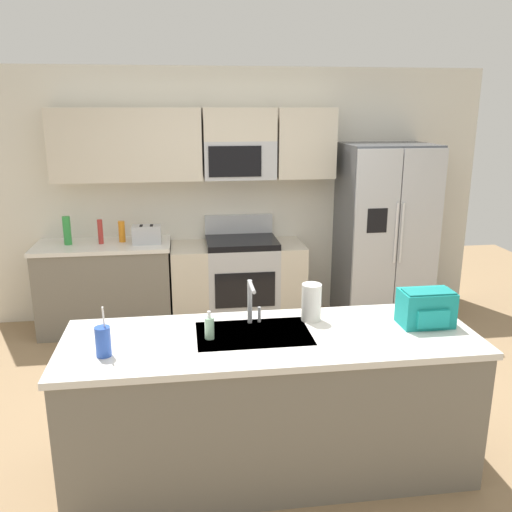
{
  "coord_description": "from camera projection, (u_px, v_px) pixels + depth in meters",
  "views": [
    {
      "loc": [
        -0.61,
        -3.55,
        2.21
      ],
      "look_at": [
        -0.03,
        0.6,
        1.05
      ],
      "focal_mm": 37.95,
      "sensor_mm": 36.0,
      "label": 1
    }
  ],
  "objects": [
    {
      "name": "toaster",
      "position": [
        147.0,
        234.0,
        5.34
      ],
      "size": [
        0.28,
        0.16,
        0.18
      ],
      "color": "#B7BABF",
      "rests_on": "back_counter"
    },
    {
      "name": "ground_plane",
      "position": [
        271.0,
        411.0,
        4.06
      ],
      "size": [
        9.0,
        9.0,
        0.0
      ],
      "primitive_type": "plane",
      "color": "#997A56",
      "rests_on": "ground"
    },
    {
      "name": "range_oven",
      "position": [
        238.0,
        281.0,
        5.66
      ],
      "size": [
        1.36,
        0.61,
        1.1
      ],
      "color": "#B7BABF",
      "rests_on": "ground"
    },
    {
      "name": "kitchen_wall_unit",
      "position": [
        226.0,
        180.0,
        5.64
      ],
      "size": [
        5.2,
        0.43,
        2.6
      ],
      "color": "silver",
      "rests_on": "ground"
    },
    {
      "name": "backpack",
      "position": [
        426.0,
        307.0,
        3.33
      ],
      "size": [
        0.32,
        0.22,
        0.23
      ],
      "color": "teal",
      "rests_on": "island_counter"
    },
    {
      "name": "drink_cup_blue",
      "position": [
        103.0,
        341.0,
        2.93
      ],
      "size": [
        0.08,
        0.08,
        0.29
      ],
      "color": "blue",
      "rests_on": "island_counter"
    },
    {
      "name": "back_counter",
      "position": [
        106.0,
        286.0,
        5.48
      ],
      "size": [
        1.32,
        0.63,
        0.9
      ],
      "color": "slate",
      "rests_on": "ground"
    },
    {
      "name": "paper_towel_roll",
      "position": [
        311.0,
        302.0,
        3.41
      ],
      "size": [
        0.12,
        0.12,
        0.24
      ],
      "primitive_type": "cylinder",
      "color": "white",
      "rests_on": "island_counter"
    },
    {
      "name": "sink_faucet",
      "position": [
        251.0,
        299.0,
        3.33
      ],
      "size": [
        0.08,
        0.21,
        0.28
      ],
      "color": "#B7BABF",
      "rests_on": "island_counter"
    },
    {
      "name": "pepper_mill",
      "position": [
        100.0,
        232.0,
        5.32
      ],
      "size": [
        0.05,
        0.05,
        0.24
      ],
      "primitive_type": "cylinder",
      "color": "#B2332D",
      "rests_on": "back_counter"
    },
    {
      "name": "refrigerator",
      "position": [
        384.0,
        234.0,
        5.66
      ],
      "size": [
        0.9,
        0.76,
        1.85
      ],
      "color": "#4C4F54",
      "rests_on": "ground"
    },
    {
      "name": "bottle_orange",
      "position": [
        122.0,
        232.0,
        5.4
      ],
      "size": [
        0.06,
        0.06,
        0.21
      ],
      "primitive_type": "cylinder",
      "color": "orange",
      "rests_on": "back_counter"
    },
    {
      "name": "soap_dispenser",
      "position": [
        209.0,
        328.0,
        3.15
      ],
      "size": [
        0.06,
        0.06,
        0.17
      ],
      "color": "#A5D8B2",
      "rests_on": "island_counter"
    },
    {
      "name": "bottle_green",
      "position": [
        67.0,
        231.0,
        5.28
      ],
      "size": [
        0.07,
        0.07,
        0.28
      ],
      "primitive_type": "cylinder",
      "color": "green",
      "rests_on": "back_counter"
    },
    {
      "name": "island_counter",
      "position": [
        271.0,
        403.0,
        3.33
      ],
      "size": [
        2.46,
        0.83,
        0.9
      ],
      "color": "slate",
      "rests_on": "ground"
    }
  ]
}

